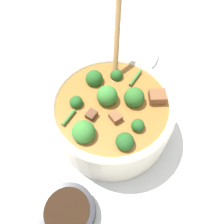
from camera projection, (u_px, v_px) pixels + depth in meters
ground_plane at (112, 128)px, 0.53m from camera, size 4.00×4.00×0.00m
stew_bowl at (112, 114)px, 0.48m from camera, size 0.29×0.26×0.29m
condiment_bowl at (68, 212)px, 0.42m from camera, size 0.10×0.10×0.03m
empty_plate at (123, 50)px, 0.67m from camera, size 0.22×0.22×0.02m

